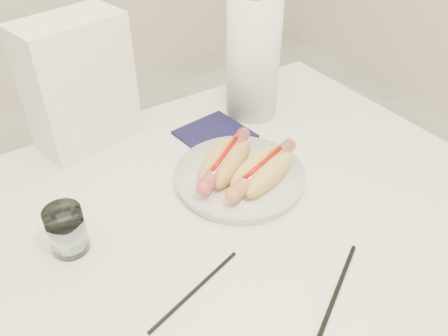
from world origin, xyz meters
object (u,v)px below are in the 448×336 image
water_glass (67,230)px  paper_towel_roll (253,59)px  plate (239,178)px  hotdog_right (263,172)px  hotdog_left (225,162)px  napkin_box (79,84)px  table (193,243)px

water_glass → paper_towel_roll: 0.56m
plate → hotdog_right: size_ratio=1.31×
plate → hotdog_left: bearing=134.6°
hotdog_left → napkin_box: bearing=88.3°
plate → water_glass: water_glass is taller
table → hotdog_right: 0.19m
napkin_box → table: bearing=-92.6°
hotdog_right → table: bearing=161.1°
table → hotdog_right: bearing=-0.1°
table → paper_towel_roll: bearing=38.5°
water_glass → paper_towel_roll: paper_towel_roll is taller
plate → water_glass: 0.34m
hotdog_left → table: bearing=176.6°
hotdog_left → napkin_box: size_ratio=0.63×
plate → napkin_box: size_ratio=0.90×
water_glass → paper_towel_roll: size_ratio=0.31×
hotdog_left → paper_towel_roll: (0.20, 0.19, 0.09)m
table → hotdog_left: 0.17m
plate → paper_towel_roll: bearing=49.1°
hotdog_left → water_glass: bearing=148.7°
water_glass → hotdog_right: bearing=-8.9°
plate → water_glass: bearing=177.6°
napkin_box → paper_towel_roll: (0.37, -0.10, -0.00)m
table → hotdog_right: (0.16, -0.00, 0.10)m
plate → paper_towel_roll: (0.18, 0.21, 0.13)m
hotdog_left → hotdog_right: bearing=-88.2°
hotdog_right → napkin_box: (-0.22, 0.35, 0.09)m
napkin_box → water_glass: bearing=-128.1°
table → plate: size_ratio=4.86×
hotdog_left → hotdog_right: (0.04, -0.06, 0.00)m
hotdog_left → plate: bearing=-78.0°
plate → paper_towel_roll: paper_towel_roll is taller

